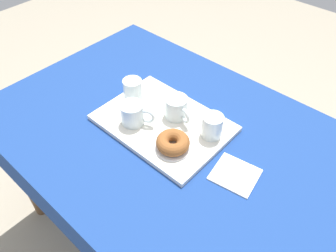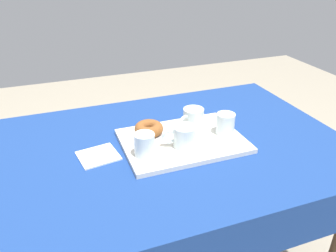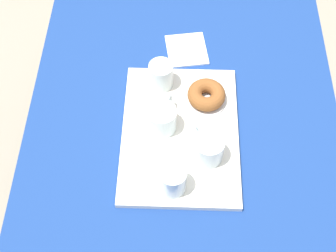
{
  "view_description": "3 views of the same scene",
  "coord_description": "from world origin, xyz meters",
  "px_view_note": "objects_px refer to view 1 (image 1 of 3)",
  "views": [
    {
      "loc": [
        -0.55,
        0.63,
        1.59
      ],
      "look_at": [
        0.02,
        -0.0,
        0.75
      ],
      "focal_mm": 35.35,
      "sensor_mm": 36.0,
      "label": 1
    },
    {
      "loc": [
        -0.4,
        -1.06,
        1.41
      ],
      "look_at": [
        0.0,
        0.03,
        0.8
      ],
      "focal_mm": 35.88,
      "sensor_mm": 36.0,
      "label": 2
    },
    {
      "loc": [
        0.76,
        -0.02,
        1.9
      ],
      "look_at": [
        0.05,
        -0.04,
        0.79
      ],
      "focal_mm": 50.01,
      "sensor_mm": 36.0,
      "label": 3
    }
  ],
  "objects_px": {
    "sugar_donut_left": "(173,142)",
    "paper_napkin": "(235,175)",
    "water_glass_near": "(212,127)",
    "water_glass_far": "(133,91)",
    "donut_plate_left": "(173,147)",
    "dining_table": "(171,148)",
    "tea_mug_left": "(176,108)",
    "serving_tray": "(163,123)",
    "tea_mug_right": "(133,114)"
  },
  "relations": [
    {
      "from": "sugar_donut_left",
      "to": "paper_napkin",
      "type": "bearing_deg",
      "value": -164.5
    },
    {
      "from": "water_glass_near",
      "to": "water_glass_far",
      "type": "height_order",
      "value": "same"
    },
    {
      "from": "donut_plate_left",
      "to": "dining_table",
      "type": "bearing_deg",
      "value": -44.84
    },
    {
      "from": "sugar_donut_left",
      "to": "tea_mug_left",
      "type": "bearing_deg",
      "value": -53.19
    },
    {
      "from": "serving_tray",
      "to": "paper_napkin",
      "type": "height_order",
      "value": "serving_tray"
    },
    {
      "from": "water_glass_near",
      "to": "tea_mug_left",
      "type": "bearing_deg",
      "value": 3.16
    },
    {
      "from": "sugar_donut_left",
      "to": "dining_table",
      "type": "bearing_deg",
      "value": -44.84
    },
    {
      "from": "dining_table",
      "to": "water_glass_near",
      "type": "bearing_deg",
      "value": -150.91
    },
    {
      "from": "serving_tray",
      "to": "water_glass_far",
      "type": "xyz_separation_m",
      "value": [
        0.18,
        -0.02,
        0.05
      ]
    },
    {
      "from": "donut_plate_left",
      "to": "tea_mug_right",
      "type": "bearing_deg",
      "value": 0.12
    },
    {
      "from": "tea_mug_left",
      "to": "tea_mug_right",
      "type": "relative_size",
      "value": 1.03
    },
    {
      "from": "dining_table",
      "to": "tea_mug_right",
      "type": "relative_size",
      "value": 11.23
    },
    {
      "from": "tea_mug_right",
      "to": "sugar_donut_left",
      "type": "distance_m",
      "value": 0.19
    },
    {
      "from": "serving_tray",
      "to": "water_glass_near",
      "type": "relative_size",
      "value": 5.41
    },
    {
      "from": "paper_napkin",
      "to": "dining_table",
      "type": "bearing_deg",
      "value": -1.56
    },
    {
      "from": "water_glass_far",
      "to": "paper_napkin",
      "type": "distance_m",
      "value": 0.51
    },
    {
      "from": "dining_table",
      "to": "tea_mug_right",
      "type": "distance_m",
      "value": 0.2
    },
    {
      "from": "dining_table",
      "to": "water_glass_far",
      "type": "height_order",
      "value": "water_glass_far"
    },
    {
      "from": "water_glass_near",
      "to": "water_glass_far",
      "type": "bearing_deg",
      "value": 7.19
    },
    {
      "from": "tea_mug_left",
      "to": "water_glass_near",
      "type": "height_order",
      "value": "water_glass_near"
    },
    {
      "from": "dining_table",
      "to": "serving_tray",
      "type": "distance_m",
      "value": 0.11
    },
    {
      "from": "donut_plate_left",
      "to": "water_glass_far",
      "type": "bearing_deg",
      "value": -17.9
    },
    {
      "from": "donut_plate_left",
      "to": "sugar_donut_left",
      "type": "distance_m",
      "value": 0.03
    },
    {
      "from": "tea_mug_left",
      "to": "paper_napkin",
      "type": "height_order",
      "value": "tea_mug_left"
    },
    {
      "from": "tea_mug_right",
      "to": "water_glass_far",
      "type": "relative_size",
      "value": 1.42
    },
    {
      "from": "sugar_donut_left",
      "to": "paper_napkin",
      "type": "relative_size",
      "value": 0.82
    },
    {
      "from": "water_glass_far",
      "to": "tea_mug_left",
      "type": "bearing_deg",
      "value": -169.61
    },
    {
      "from": "serving_tray",
      "to": "water_glass_far",
      "type": "bearing_deg",
      "value": -5.8
    },
    {
      "from": "sugar_donut_left",
      "to": "tea_mug_right",
      "type": "bearing_deg",
      "value": 0.12
    },
    {
      "from": "water_glass_far",
      "to": "donut_plate_left",
      "type": "height_order",
      "value": "water_glass_far"
    },
    {
      "from": "water_glass_near",
      "to": "tea_mug_right",
      "type": "bearing_deg",
      "value": 28.93
    },
    {
      "from": "serving_tray",
      "to": "sugar_donut_left",
      "type": "height_order",
      "value": "sugar_donut_left"
    },
    {
      "from": "tea_mug_left",
      "to": "donut_plate_left",
      "type": "height_order",
      "value": "tea_mug_left"
    },
    {
      "from": "tea_mug_right",
      "to": "water_glass_far",
      "type": "bearing_deg",
      "value": -43.52
    },
    {
      "from": "sugar_donut_left",
      "to": "paper_napkin",
      "type": "height_order",
      "value": "sugar_donut_left"
    },
    {
      "from": "donut_plate_left",
      "to": "paper_napkin",
      "type": "xyz_separation_m",
      "value": [
        -0.21,
        -0.06,
        -0.02
      ]
    },
    {
      "from": "water_glass_far",
      "to": "paper_napkin",
      "type": "bearing_deg",
      "value": 176.14
    },
    {
      "from": "dining_table",
      "to": "tea_mug_left",
      "type": "bearing_deg",
      "value": -64.92
    },
    {
      "from": "donut_plate_left",
      "to": "paper_napkin",
      "type": "height_order",
      "value": "donut_plate_left"
    },
    {
      "from": "dining_table",
      "to": "paper_napkin",
      "type": "bearing_deg",
      "value": 178.44
    },
    {
      "from": "tea_mug_left",
      "to": "donut_plate_left",
      "type": "distance_m",
      "value": 0.16
    },
    {
      "from": "serving_tray",
      "to": "paper_napkin",
      "type": "xyz_separation_m",
      "value": [
        -0.33,
        0.02,
        -0.01
      ]
    },
    {
      "from": "serving_tray",
      "to": "sugar_donut_left",
      "type": "xyz_separation_m",
      "value": [
        -0.11,
        0.08,
        0.04
      ]
    },
    {
      "from": "dining_table",
      "to": "tea_mug_right",
      "type": "xyz_separation_m",
      "value": [
        0.12,
        0.07,
        0.15
      ]
    },
    {
      "from": "tea_mug_right",
      "to": "sugar_donut_left",
      "type": "height_order",
      "value": "tea_mug_right"
    },
    {
      "from": "serving_tray",
      "to": "donut_plate_left",
      "type": "relative_size",
      "value": 3.82
    },
    {
      "from": "water_glass_far",
      "to": "sugar_donut_left",
      "type": "distance_m",
      "value": 0.3
    },
    {
      "from": "dining_table",
      "to": "tea_mug_left",
      "type": "xyz_separation_m",
      "value": [
        0.03,
        -0.06,
        0.15
      ]
    },
    {
      "from": "serving_tray",
      "to": "tea_mug_left",
      "type": "xyz_separation_m",
      "value": [
        -0.02,
        -0.05,
        0.05
      ]
    },
    {
      "from": "dining_table",
      "to": "tea_mug_right",
      "type": "bearing_deg",
      "value": 28.78
    }
  ]
}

